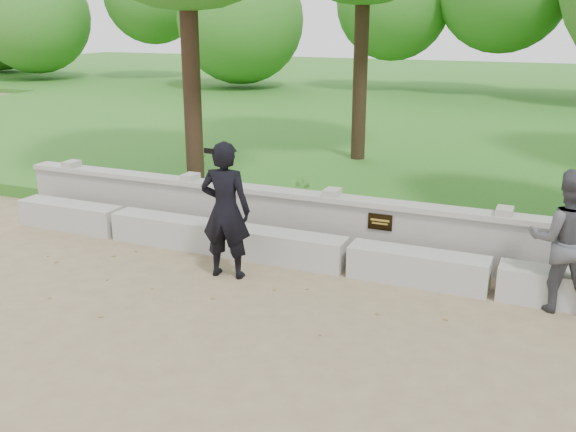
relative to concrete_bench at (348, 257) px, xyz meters
name	(u,v)px	position (x,y,z in m)	size (l,w,h in m)	color
ground	(296,328)	(0.00, -1.90, -0.22)	(80.00, 80.00, 0.00)	#927F5A
lawn	(471,131)	(0.00, 12.10, -0.10)	(40.00, 22.00, 0.25)	#266B1D
concrete_bench	(348,257)	(0.00, 0.00, 0.00)	(11.90, 0.45, 0.45)	#B1AFA8
parapet_wall	(363,227)	(0.00, 0.70, 0.24)	(12.50, 0.35, 0.90)	#A7A49D
man_main	(226,210)	(-1.51, -0.81, 0.74)	(0.76, 0.68, 1.92)	black
visitor_left	(565,241)	(2.78, -0.10, 0.67)	(0.92, 0.74, 1.79)	#47484D
shrub_a	(199,165)	(-4.22, 3.01, 0.33)	(0.32, 0.22, 0.61)	#43822C
shrub_b	(301,198)	(-1.30, 1.40, 0.36)	(0.37, 0.30, 0.67)	#43822C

